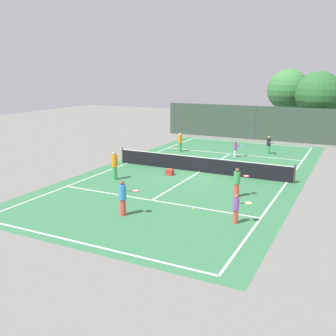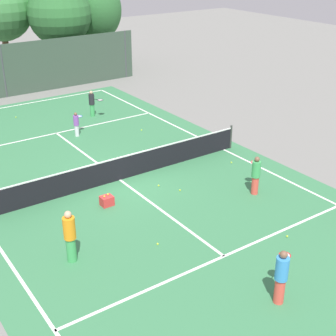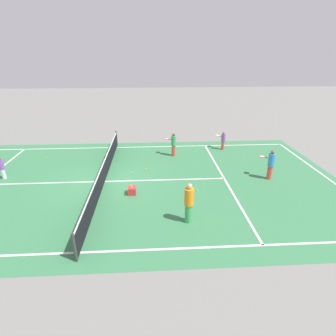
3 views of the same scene
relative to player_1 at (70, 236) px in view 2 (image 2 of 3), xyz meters
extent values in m
plane|color=slate|center=(3.89, 3.94, -0.88)|extent=(80.00, 80.00, 0.00)
cube|color=#387A4C|center=(3.89, 3.94, -0.87)|extent=(13.00, 25.00, 0.00)
cube|color=white|center=(9.39, 3.94, -0.87)|extent=(0.10, 24.00, 0.01)
cube|color=white|center=(3.89, 15.94, -0.87)|extent=(11.00, 0.10, 0.01)
cube|color=white|center=(3.89, -2.46, -0.87)|extent=(11.00, 0.10, 0.01)
cube|color=white|center=(3.89, 10.34, -0.87)|extent=(11.00, 0.10, 0.01)
cube|color=white|center=(3.89, 3.94, -0.87)|extent=(0.10, 12.80, 0.01)
cylinder|color=#333833|center=(9.79, 3.94, -0.33)|extent=(0.10, 0.10, 1.10)
cube|color=black|center=(3.89, 3.94, -0.40)|extent=(11.80, 0.03, 0.95)
cube|color=white|center=(3.89, 3.94, 0.10)|extent=(11.80, 0.04, 0.05)
cube|color=#384C3D|center=(3.89, 17.94, 0.72)|extent=(18.00, 0.06, 3.20)
cylinder|color=#3F4447|center=(3.89, 17.94, 0.72)|extent=(0.12, 0.12, 3.20)
cylinder|color=#3F4447|center=(12.39, 17.94, 0.72)|extent=(0.12, 0.12, 3.20)
cylinder|color=brown|center=(9.05, 20.90, 0.43)|extent=(0.30, 0.30, 2.62)
sphere|color=#2D6B33|center=(9.05, 20.90, 3.36)|extent=(4.32, 4.32, 4.32)
cylinder|color=brown|center=(12.29, 21.61, 0.41)|extent=(0.47, 0.47, 2.56)
ellipsoid|color=#2D6B33|center=(12.29, 21.61, 3.32)|extent=(3.63, 3.13, 4.35)
cylinder|color=brown|center=(5.83, 23.24, 0.59)|extent=(0.43, 0.43, 2.92)
sphere|color=#3D8442|center=(5.83, 23.24, 3.64)|extent=(4.25, 4.25, 4.25)
cylinder|color=#3FA559|center=(0.00, 0.00, -0.48)|extent=(0.29, 0.29, 0.80)
cylinder|color=orange|center=(0.00, 0.00, 0.27)|extent=(0.37, 0.37, 0.70)
sphere|color=tan|center=(0.00, 0.00, 0.73)|extent=(0.22, 0.22, 0.22)
cylinder|color=silver|center=(4.59, 9.39, -0.59)|extent=(0.21, 0.21, 0.57)
cylinder|color=purple|center=(4.59, 9.39, -0.06)|extent=(0.26, 0.26, 0.50)
sphere|color=brown|center=(4.59, 9.39, 0.27)|extent=(0.15, 0.15, 0.15)
cylinder|color=black|center=(4.77, 9.60, -0.03)|extent=(0.15, 0.17, 0.03)
torus|color=blue|center=(4.94, 9.79, -0.03)|extent=(0.47, 0.47, 0.03)
cylinder|color=silver|center=(4.94, 9.79, -0.03)|extent=(0.39, 0.39, 0.00)
cylinder|color=#E54C3F|center=(7.53, -0.01, -0.52)|extent=(0.26, 0.26, 0.71)
cylinder|color=#3FA559|center=(7.53, -0.01, 0.15)|extent=(0.33, 0.33, 0.63)
sphere|color=brown|center=(7.53, -0.01, 0.56)|extent=(0.19, 0.19, 0.19)
cylinder|color=black|center=(7.72, 0.24, 0.18)|extent=(0.15, 0.17, 0.03)
torus|color=red|center=(7.88, 0.43, 0.18)|extent=(0.46, 0.46, 0.03)
cylinder|color=silver|center=(7.88, 0.43, 0.18)|extent=(0.39, 0.39, 0.00)
cylinder|color=#3FA559|center=(6.60, 11.69, -0.54)|extent=(0.24, 0.24, 0.66)
cylinder|color=#232328|center=(6.60, 11.69, 0.08)|extent=(0.30, 0.30, 0.58)
sphere|color=tan|center=(6.60, 11.69, 0.46)|extent=(0.18, 0.18, 0.18)
cylinder|color=black|center=(6.75, 11.43, 0.11)|extent=(0.13, 0.19, 0.03)
torus|color=black|center=(6.87, 11.21, 0.11)|extent=(0.45, 0.45, 0.03)
cylinder|color=silver|center=(6.87, 11.21, 0.11)|extent=(0.38, 0.38, 0.00)
cylinder|color=#E54C3F|center=(3.72, -4.86, -0.50)|extent=(0.28, 0.28, 0.76)
cylinder|color=#388CD8|center=(3.72, -4.86, 0.21)|extent=(0.35, 0.35, 0.66)
sphere|color=brown|center=(3.72, -4.86, 0.65)|extent=(0.21, 0.21, 0.21)
cylinder|color=black|center=(3.98, -4.67, 0.25)|extent=(0.18, 0.14, 0.03)
torus|color=red|center=(4.19, -4.52, 0.25)|extent=(0.46, 0.46, 0.03)
cylinder|color=silver|center=(4.19, -4.52, 0.25)|extent=(0.39, 0.39, 0.00)
cube|color=red|center=(2.48, 2.41, -0.70)|extent=(0.45, 0.37, 0.36)
sphere|color=#CCE533|center=(2.39, 2.41, -0.48)|extent=(0.07, 0.07, 0.07)
sphere|color=#CCE533|center=(2.57, 2.46, -0.48)|extent=(0.07, 0.07, 0.07)
sphere|color=#CCE533|center=(6.28, -2.82, -0.84)|extent=(0.07, 0.07, 0.07)
sphere|color=#CCE533|center=(4.86, 2.58, -0.84)|extent=(0.07, 0.07, 0.07)
sphere|color=#CCE533|center=(7.59, 8.22, -0.84)|extent=(0.07, 0.07, 0.07)
sphere|color=#CCE533|center=(2.58, -0.78, -0.84)|extent=(0.07, 0.07, 0.07)
sphere|color=#CCE533|center=(3.03, 13.82, -0.84)|extent=(0.07, 0.07, 0.07)
sphere|color=#CCE533|center=(5.32, 1.78, -0.84)|extent=(0.07, 0.07, 0.07)
sphere|color=#CCE533|center=(8.68, 2.60, -0.84)|extent=(0.07, 0.07, 0.07)
camera|label=1|loc=(12.89, -18.67, 5.39)|focal=41.38mm
camera|label=2|loc=(-4.56, -11.62, 7.88)|focal=52.14mm
camera|label=3|loc=(-9.10, 1.37, 5.45)|focal=28.93mm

